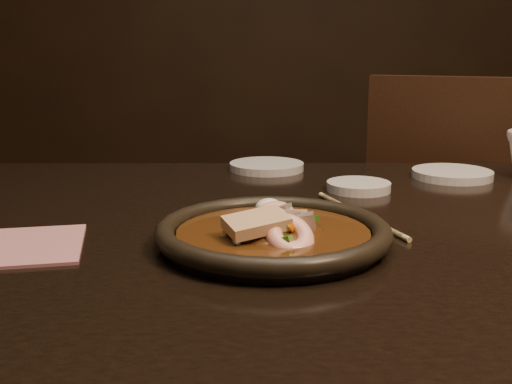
{
  "coord_description": "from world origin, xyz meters",
  "views": [
    {
      "loc": [
        -0.32,
        -0.74,
        0.97
      ],
      "look_at": [
        -0.32,
        -0.0,
        0.8
      ],
      "focal_mm": 45.0,
      "sensor_mm": 36.0,
      "label": 1
    }
  ],
  "objects": [
    {
      "name": "table",
      "position": [
        0.0,
        0.0,
        0.67
      ],
      "size": [
        1.6,
        0.9,
        0.75
      ],
      "color": "black",
      "rests_on": "floor"
    },
    {
      "name": "chair",
      "position": [
        0.15,
        0.6,
        0.49
      ],
      "size": [
        0.55,
        0.55,
        0.91
      ],
      "rotation": [
        0.0,
        0.0,
        2.78
      ],
      "color": "black",
      "rests_on": "floor"
    },
    {
      "name": "plate",
      "position": [
        -0.3,
        -0.06,
        0.76
      ],
      "size": [
        0.27,
        0.27,
        0.03
      ],
      "color": "black",
      "rests_on": "table"
    },
    {
      "name": "stirfry",
      "position": [
        -0.3,
        -0.05,
        0.77
      ],
      "size": [
        0.12,
        0.14,
        0.05
      ],
      "color": "#3A1E0A",
      "rests_on": "plate"
    },
    {
      "name": "soy_dish",
      "position": [
        -0.16,
        0.22,
        0.76
      ],
      "size": [
        0.1,
        0.1,
        0.01
      ],
      "primitive_type": "cylinder",
      "color": "silver",
      "rests_on": "table"
    },
    {
      "name": "saucer_left",
      "position": [
        -0.29,
        0.38,
        0.76
      ],
      "size": [
        0.13,
        0.13,
        0.01
      ],
      "primitive_type": "cylinder",
      "color": "silver",
      "rests_on": "table"
    },
    {
      "name": "saucer_right",
      "position": [
        0.02,
        0.31,
        0.76
      ],
      "size": [
        0.13,
        0.13,
        0.01
      ],
      "primitive_type": "cylinder",
      "color": "silver",
      "rests_on": "table"
    },
    {
      "name": "chopsticks",
      "position": [
        -0.18,
        0.07,
        0.75
      ],
      "size": [
        0.08,
        0.23,
        0.01
      ],
      "rotation": [
        0.0,
        0.0,
        0.33
      ],
      "color": "tan",
      "rests_on": "table"
    },
    {
      "name": "napkin",
      "position": [
        -0.58,
        -0.06,
        0.75
      ],
      "size": [
        0.17,
        0.17,
        0.0
      ],
      "primitive_type": "cube",
      "rotation": [
        0.0,
        0.0,
        0.19
      ],
      "color": "#AD6A6C",
      "rests_on": "table"
    }
  ]
}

